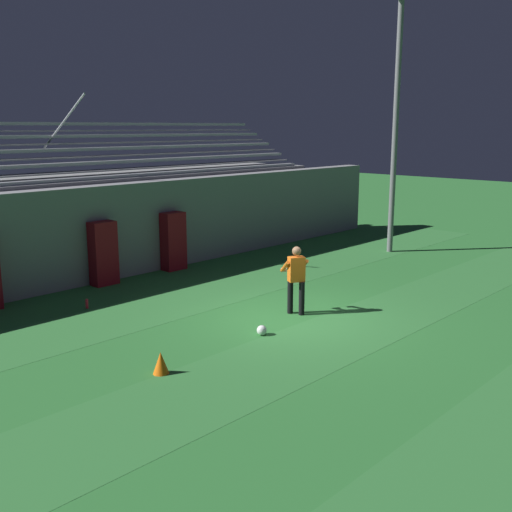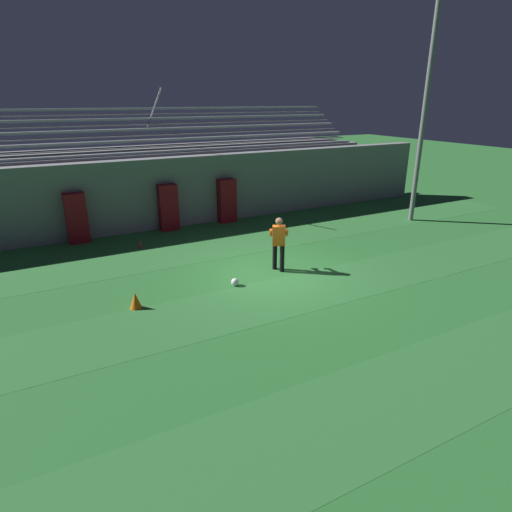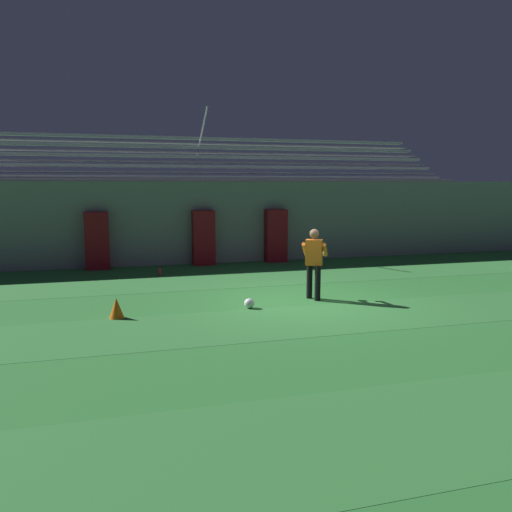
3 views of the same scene
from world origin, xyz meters
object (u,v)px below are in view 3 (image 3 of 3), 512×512
at_px(padding_pillar_gate_right, 276,236).
at_px(padding_pillar_far_left, 97,241).
at_px(traffic_cone, 117,308).
at_px(padding_pillar_gate_left, 204,238).
at_px(soccer_ball, 249,303).
at_px(water_bottle, 160,272).
at_px(goalkeeper, 314,259).

xyz_separation_m(padding_pillar_gate_right, padding_pillar_far_left, (-5.97, 0.00, 0.00)).
bearing_deg(padding_pillar_far_left, traffic_cone, -84.83).
bearing_deg(padding_pillar_far_left, padding_pillar_gate_right, 0.00).
height_order(padding_pillar_gate_left, soccer_ball, padding_pillar_gate_left).
relative_size(padding_pillar_gate_right, water_bottle, 7.64).
bearing_deg(padding_pillar_far_left, goalkeeper, -48.78).
bearing_deg(goalkeeper, padding_pillar_far_left, 131.22).
xyz_separation_m(padding_pillar_gate_right, goalkeeper, (-0.91, -5.78, 0.04)).
height_order(padding_pillar_gate_left, goalkeeper, padding_pillar_gate_left).
bearing_deg(soccer_ball, padding_pillar_gate_left, 89.56).
distance_m(padding_pillar_gate_right, traffic_cone, 8.32).
bearing_deg(padding_pillar_gate_right, soccer_ball, -112.67).
height_order(goalkeeper, traffic_cone, goalkeeper).
distance_m(padding_pillar_gate_left, padding_pillar_gate_right, 2.55).
distance_m(padding_pillar_gate_left, water_bottle, 2.47).
bearing_deg(padding_pillar_far_left, padding_pillar_gate_left, 0.00).
relative_size(padding_pillar_far_left, traffic_cone, 4.36).
bearing_deg(traffic_cone, padding_pillar_gate_left, 65.62).
bearing_deg(padding_pillar_far_left, water_bottle, -43.06).
distance_m(padding_pillar_gate_left, traffic_cone, 6.94).
height_order(padding_pillar_far_left, goalkeeper, padding_pillar_far_left).
distance_m(padding_pillar_far_left, traffic_cone, 6.35).
xyz_separation_m(goalkeeper, soccer_ball, (-1.69, -0.44, -0.84)).
distance_m(padding_pillar_far_left, soccer_ball, 7.12).
height_order(soccer_ball, traffic_cone, traffic_cone).
bearing_deg(water_bottle, padding_pillar_gate_right, 22.15).
xyz_separation_m(traffic_cone, water_bottle, (1.24, 4.60, -0.09)).
relative_size(soccer_ball, traffic_cone, 0.52).
bearing_deg(soccer_ball, goalkeeper, 14.71).
height_order(padding_pillar_gate_right, goalkeeper, padding_pillar_gate_right).
xyz_separation_m(padding_pillar_gate_left, padding_pillar_far_left, (-3.42, 0.00, 0.00)).
relative_size(traffic_cone, water_bottle, 1.75).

